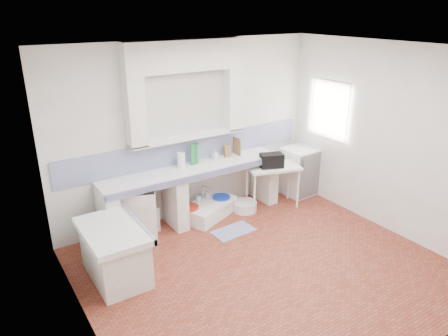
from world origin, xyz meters
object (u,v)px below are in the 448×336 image
stove (137,213)px  fridge (299,171)px  sink (209,210)px  side_table (272,186)px

stove → fridge: size_ratio=0.92×
sink → side_table: side_table is taller
sink → stove: bearing=155.9°
stove → side_table: stove is taller
fridge → sink: bearing=174.4°
fridge → stove: bearing=175.3°
side_table → sink: bearing=-176.0°
side_table → fridge: size_ratio=1.03×
stove → side_table: (2.33, -0.27, -0.03)m
side_table → fridge: (0.75, 0.16, 0.06)m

